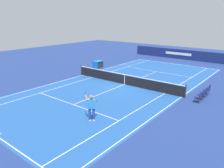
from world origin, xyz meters
TOP-DOWN VIEW (x-y plane):
  - ground_plane at (0.00, 0.00)m, footprint 60.00×60.00m
  - court_slab at (0.00, 0.00)m, footprint 24.20×11.40m
  - court_line_markings at (0.00, 0.00)m, footprint 23.85×11.05m
  - tennis_net at (0.00, 0.00)m, footprint 0.10×11.70m
  - stadium_barrier at (-15.90, -0.00)m, footprint 0.26×17.00m
  - tennis_player_near at (7.39, 2.76)m, footprint 0.75×1.13m
  - tennis_ball at (-1.78, -0.38)m, footprint 0.07×0.07m
  - spectator_chair_0 at (-1.77, 6.97)m, footprint 0.44×0.44m
  - spectator_chair_1 at (-1.05, 6.97)m, footprint 0.44×0.44m
  - spectator_chair_2 at (-0.32, 6.97)m, footprint 0.44×0.44m
  - spectator_chair_3 at (0.40, 6.97)m, footprint 0.44×0.44m
  - equipment_cart_tarped at (-3.76, -6.71)m, footprint 1.25×0.84m

SIDE VIEW (x-z plane):
  - ground_plane at x=0.00m, z-range 0.00..0.00m
  - court_slab at x=0.00m, z-range 0.00..0.00m
  - court_line_markings at x=0.00m, z-range 0.00..0.01m
  - tennis_ball at x=-1.78m, z-range 0.00..0.07m
  - equipment_cart_tarped at x=-3.76m, z-range 0.01..0.86m
  - tennis_net at x=0.00m, z-range -0.05..1.03m
  - spectator_chair_0 at x=-1.77m, z-range 0.08..0.96m
  - spectator_chair_1 at x=-1.05m, z-range 0.08..0.96m
  - spectator_chair_2 at x=-0.32m, z-range 0.08..0.96m
  - spectator_chair_3 at x=0.40m, z-range 0.08..0.96m
  - stadium_barrier at x=-15.90m, z-range 0.00..1.44m
  - tennis_player_near at x=7.39m, z-range 0.08..1.78m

